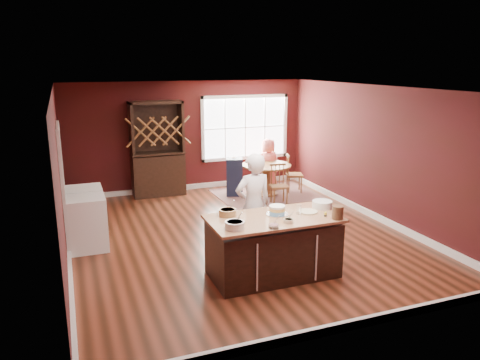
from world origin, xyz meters
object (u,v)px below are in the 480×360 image
(layer_cake, at_px, (277,210))
(chair_north, at_px, (265,168))
(hutch, at_px, (157,149))
(kitchen_island, at_px, (273,248))
(chair_east, at_px, (294,173))
(chair_south, at_px, (279,185))
(seated_woman, at_px, (268,164))
(dining_table, at_px, (266,173))
(baker, at_px, (253,206))
(high_chair, at_px, (234,176))
(toddler, at_px, (232,162))
(washer, at_px, (87,223))
(dryer, at_px, (85,212))

(layer_cake, relative_size, chair_north, 0.36)
(hutch, bearing_deg, chair_north, -2.56)
(kitchen_island, xyz_separation_m, chair_east, (2.46, 4.08, 0.04))
(layer_cake, xyz_separation_m, chair_east, (2.35, 3.98, -0.51))
(chair_south, bearing_deg, kitchen_island, -106.09)
(seated_woman, bearing_deg, dining_table, 59.67)
(baker, distance_m, high_chair, 3.68)
(kitchen_island, distance_m, layer_cake, 0.57)
(dining_table, height_order, baker, baker)
(dining_table, relative_size, toddler, 4.59)
(dining_table, height_order, washer, washer)
(layer_cake, bearing_deg, toddler, 78.99)
(dining_table, relative_size, chair_south, 1.29)
(dining_table, relative_size, baker, 0.69)
(baker, xyz_separation_m, chair_south, (1.65, 2.47, -0.41))
(kitchen_island, height_order, layer_cake, layer_cake)
(seated_woman, bearing_deg, chair_north, -103.75)
(chair_south, relative_size, dryer, 0.99)
(layer_cake, xyz_separation_m, chair_north, (1.91, 4.77, -0.52))
(layer_cake, xyz_separation_m, seated_woman, (1.85, 4.45, -0.34))
(dining_table, bearing_deg, chair_south, -93.38)
(kitchen_island, relative_size, toddler, 7.47)
(chair_south, distance_m, seated_woman, 1.34)
(chair_north, distance_m, high_chair, 1.19)
(chair_east, relative_size, dryer, 1.02)
(layer_cake, bearing_deg, dryer, 135.60)
(chair_north, bearing_deg, hutch, -8.07)
(toddler, relative_size, washer, 0.28)
(baker, bearing_deg, washer, -30.09)
(chair_south, bearing_deg, dryer, -161.59)
(high_chair, relative_size, washer, 1.03)
(chair_east, bearing_deg, chair_south, 153.92)
(kitchen_island, relative_size, dining_table, 1.63)
(chair_south, xyz_separation_m, toddler, (-0.70, 1.18, 0.35))
(kitchen_island, xyz_separation_m, high_chair, (0.96, 4.32, 0.04))
(chair_south, xyz_separation_m, seated_woman, (0.30, 1.29, 0.18))
(chair_north, bearing_deg, toddler, 16.41)
(seated_woman, distance_m, washer, 5.15)
(baker, distance_m, chair_north, 4.57)
(kitchen_island, relative_size, high_chair, 2.04)
(kitchen_island, distance_m, chair_north, 5.27)
(chair_north, bearing_deg, washer, 26.18)
(high_chair, distance_m, washer, 4.18)
(toddler, bearing_deg, chair_east, -13.30)
(chair_east, bearing_deg, hutch, 92.47)
(layer_cake, distance_m, dryer, 3.74)
(seated_woman, height_order, hutch, hutch)
(dryer, bearing_deg, chair_south, 7.68)
(baker, bearing_deg, kitchen_island, 86.34)
(hutch, xyz_separation_m, dryer, (-1.81, -2.30, -0.66))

